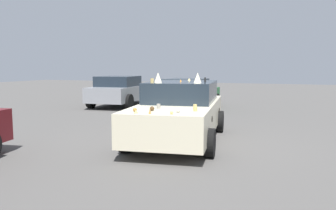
{
  "coord_description": "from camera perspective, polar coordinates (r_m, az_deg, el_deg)",
  "views": [
    {
      "loc": [
        -8.03,
        -2.79,
        1.88
      ],
      "look_at": [
        0.0,
        0.3,
        0.9
      ],
      "focal_mm": 36.49,
      "sensor_mm": 36.0,
      "label": 1
    }
  ],
  "objects": [
    {
      "name": "parked_sedan_row_back_far",
      "position": [
        15.07,
        3.36,
        1.87
      ],
      "size": [
        4.14,
        2.15,
        1.34
      ],
      "rotation": [
        0.0,
        0.0,
        -0.04
      ],
      "color": "#1E602D",
      "rests_on": "ground"
    },
    {
      "name": "ground_plane",
      "position": [
        8.71,
        1.85,
        -5.97
      ],
      "size": [
        60.0,
        60.0,
        0.0
      ],
      "primitive_type": "plane",
      "color": "#514F4C"
    },
    {
      "name": "parked_sedan_behind_left",
      "position": [
        16.34,
        -7.96,
        2.38
      ],
      "size": [
        4.17,
        2.32,
        1.42
      ],
      "rotation": [
        0.0,
        0.0,
        0.09
      ],
      "color": "gray",
      "rests_on": "ground"
    },
    {
      "name": "art_car_decorated",
      "position": [
        8.67,
        1.98,
        -1.01
      ],
      "size": [
        4.77,
        2.52,
        1.73
      ],
      "rotation": [
        0.0,
        0.0,
        3.29
      ],
      "color": "beige",
      "rests_on": "ground"
    }
  ]
}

